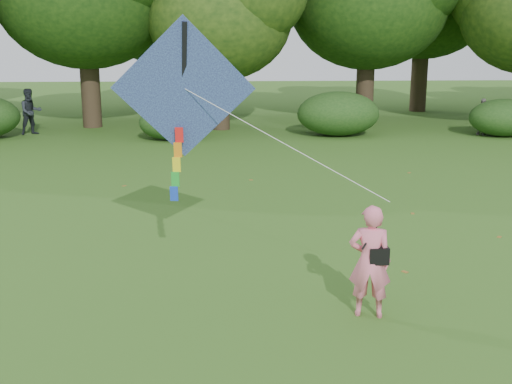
{
  "coord_description": "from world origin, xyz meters",
  "views": [
    {
      "loc": [
        -1.78,
        -9.16,
        4.28
      ],
      "look_at": [
        -1.25,
        2.0,
        1.5
      ],
      "focal_mm": 45.0,
      "sensor_mm": 36.0,
      "label": 1
    }
  ],
  "objects_px": {
    "bystander_left": "(31,112)",
    "bystander_right": "(482,117)",
    "man_kite_flyer": "(370,261)",
    "flying_kite": "(184,91)"
  },
  "relations": [
    {
      "from": "bystander_left",
      "to": "bystander_right",
      "type": "height_order",
      "value": "bystander_left"
    },
    {
      "from": "man_kite_flyer",
      "to": "bystander_right",
      "type": "relative_size",
      "value": 1.14
    },
    {
      "from": "bystander_right",
      "to": "flying_kite",
      "type": "xyz_separation_m",
      "value": [
        -11.71,
        -16.1,
        2.55
      ]
    },
    {
      "from": "bystander_left",
      "to": "bystander_right",
      "type": "relative_size",
      "value": 1.26
    },
    {
      "from": "bystander_right",
      "to": "flying_kite",
      "type": "height_order",
      "value": "flying_kite"
    },
    {
      "from": "bystander_left",
      "to": "flying_kite",
      "type": "distance_m",
      "value": 18.82
    },
    {
      "from": "bystander_left",
      "to": "bystander_right",
      "type": "distance_m",
      "value": 19.41
    },
    {
      "from": "bystander_right",
      "to": "flying_kite",
      "type": "bearing_deg",
      "value": -95.33
    },
    {
      "from": "man_kite_flyer",
      "to": "bystander_left",
      "type": "xyz_separation_m",
      "value": [
        -10.55,
        18.8,
        0.1
      ]
    },
    {
      "from": "man_kite_flyer",
      "to": "flying_kite",
      "type": "relative_size",
      "value": 0.41
    }
  ]
}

